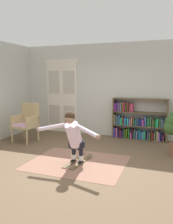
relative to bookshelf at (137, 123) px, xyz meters
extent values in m
plane|color=brown|center=(-0.86, -2.39, -0.50)|extent=(7.20, 7.20, 0.00)
cube|color=beige|center=(-0.86, 0.21, 0.95)|extent=(6.00, 0.10, 2.90)
cube|color=silver|center=(-2.85, 0.16, 0.67)|extent=(0.55, 0.04, 2.35)
cube|color=#BCB3A5|center=(-2.85, 0.14, 1.19)|extent=(0.41, 0.01, 0.76)
cube|color=#BCB3A5|center=(-2.85, 0.14, 0.08)|extent=(0.41, 0.01, 0.64)
cube|color=silver|center=(-2.30, 0.16, 0.67)|extent=(0.55, 0.04, 2.35)
cube|color=#BCB3A5|center=(-2.30, 0.14, 1.19)|extent=(0.41, 0.01, 0.76)
cube|color=#BCB3A5|center=(-2.30, 0.14, 0.08)|extent=(0.41, 0.01, 0.64)
cube|color=silver|center=(-2.57, 0.16, 1.90)|extent=(1.22, 0.04, 0.10)
cube|color=#946755|center=(-0.91, -2.46, -0.50)|extent=(2.05, 1.65, 0.01)
cube|color=brown|center=(-0.71, 0.00, 0.11)|extent=(0.04, 0.30, 1.24)
cube|color=brown|center=(0.85, 0.00, 0.11)|extent=(0.04, 0.30, 1.24)
cube|color=brown|center=(0.07, 0.00, -0.49)|extent=(1.56, 0.30, 0.02)
cube|color=brown|center=(0.07, 0.00, -0.09)|extent=(1.56, 0.30, 0.02)
cube|color=brown|center=(0.07, 0.00, 0.32)|extent=(1.56, 0.30, 0.02)
cube|color=brown|center=(0.07, 0.00, 0.72)|extent=(1.56, 0.30, 0.02)
cube|color=#3D3CCA|center=(-0.67, 0.00, -0.34)|extent=(0.05, 0.21, 0.30)
cube|color=#CC568C|center=(-0.60, -0.01, -0.33)|extent=(0.04, 0.21, 0.30)
cube|color=#362657|center=(-0.55, -0.01, -0.36)|extent=(0.03, 0.22, 0.25)
cube|color=maroon|center=(-0.49, 0.01, -0.36)|extent=(0.04, 0.23, 0.25)
cube|color=navy|center=(-0.43, -0.01, -0.38)|extent=(0.05, 0.17, 0.22)
cube|color=#2A4E23|center=(-0.36, -0.01, -0.35)|extent=(0.04, 0.23, 0.27)
cube|color=olive|center=(-0.30, 0.01, -0.34)|extent=(0.05, 0.21, 0.28)
cube|color=#1E6224|center=(-0.24, 0.01, -0.33)|extent=(0.05, 0.18, 0.30)
cube|color=#D059CE|center=(-0.17, 0.01, -0.39)|extent=(0.05, 0.23, 0.19)
cube|color=#511626|center=(-0.12, 0.00, -0.34)|extent=(0.04, 0.18, 0.30)
cube|color=#20594A|center=(-0.06, 0.01, -0.35)|extent=(0.05, 0.22, 0.26)
cube|color=#7870B3|center=(0.01, 0.00, -0.36)|extent=(0.04, 0.23, 0.25)
cube|color=#15786D|center=(0.07, 0.00, -0.34)|extent=(0.05, 0.14, 0.29)
cube|color=blue|center=(0.13, 0.01, -0.38)|extent=(0.03, 0.19, 0.22)
cube|color=teal|center=(0.18, 0.01, -0.37)|extent=(0.05, 0.17, 0.23)
cube|color=#3DB299|center=(0.23, 0.01, -0.35)|extent=(0.03, 0.19, 0.27)
cube|color=#0E4F19|center=(0.26, -0.02, -0.37)|extent=(0.03, 0.14, 0.24)
cube|color=#463695|center=(0.32, -0.01, -0.35)|extent=(0.05, 0.15, 0.27)
cube|color=#375226|center=(0.38, 0.01, -0.37)|extent=(0.05, 0.21, 0.23)
cube|color=maroon|center=(0.45, -0.01, -0.35)|extent=(0.03, 0.15, 0.26)
cube|color=maroon|center=(0.48, 0.01, -0.38)|extent=(0.04, 0.22, 0.21)
cube|color=#587346|center=(0.53, 0.00, -0.36)|extent=(0.04, 0.20, 0.26)
cube|color=tan|center=(0.60, 0.02, -0.34)|extent=(0.05, 0.21, 0.29)
cube|color=#9352B7|center=(0.65, -0.01, -0.36)|extent=(0.05, 0.23, 0.24)
cube|color=navy|center=(0.70, -0.01, -0.37)|extent=(0.05, 0.14, 0.23)
cube|color=brown|center=(0.76, 0.00, -0.39)|extent=(0.05, 0.15, 0.19)
cube|color=#696A44|center=(-0.67, -0.02, 0.07)|extent=(0.05, 0.17, 0.29)
cube|color=#364A67|center=(-0.60, 0.01, 0.05)|extent=(0.05, 0.20, 0.26)
cube|color=navy|center=(-0.54, -0.02, 0.06)|extent=(0.06, 0.19, 0.28)
cube|color=#1C995C|center=(-0.47, -0.02, 0.02)|extent=(0.06, 0.18, 0.21)
cube|color=brown|center=(-0.41, -0.01, 0.04)|extent=(0.05, 0.19, 0.24)
cube|color=#2469AA|center=(-0.34, -0.02, 0.03)|extent=(0.06, 0.23, 0.21)
cube|color=#30C4A5|center=(-0.27, -0.02, 0.02)|extent=(0.04, 0.23, 0.20)
cube|color=#9382D8|center=(-0.22, 0.02, 0.01)|extent=(0.05, 0.22, 0.19)
cube|color=#D86B4D|center=(-0.16, 0.00, 0.04)|extent=(0.05, 0.24, 0.25)
cube|color=#457D49|center=(-0.10, 0.01, 0.02)|extent=(0.04, 0.16, 0.20)
cube|color=#275D70|center=(-0.03, 0.00, 0.01)|extent=(0.04, 0.17, 0.18)
cube|color=#2A3A55|center=(0.03, -0.01, 0.03)|extent=(0.05, 0.19, 0.22)
cube|color=#1D2E9E|center=(0.09, -0.01, 0.01)|extent=(0.04, 0.16, 0.19)
cube|color=#A045A3|center=(0.17, -0.01, 0.01)|extent=(0.07, 0.18, 0.18)
cube|color=#435B9D|center=(0.25, -0.02, 0.06)|extent=(0.06, 0.17, 0.29)
cube|color=#1D8446|center=(0.32, 0.00, 0.04)|extent=(0.05, 0.18, 0.23)
cube|color=#47714A|center=(0.39, 0.00, 0.07)|extent=(0.04, 0.16, 0.29)
cube|color=#484F32|center=(0.46, 0.00, 0.03)|extent=(0.05, 0.19, 0.22)
cube|color=#156C18|center=(0.53, 0.02, 0.02)|extent=(0.04, 0.22, 0.19)
cube|color=#21D699|center=(0.58, -0.01, 0.04)|extent=(0.04, 0.19, 0.25)
cube|color=#465824|center=(0.65, 0.02, 0.04)|extent=(0.04, 0.19, 0.25)
cube|color=#365E66|center=(0.69, 0.00, 0.06)|extent=(0.04, 0.23, 0.29)
cube|color=slate|center=(0.73, 0.00, 0.04)|extent=(0.03, 0.18, 0.24)
cube|color=slate|center=(0.79, 0.02, 0.07)|extent=(0.05, 0.15, 0.29)
cube|color=purple|center=(-0.67, 0.01, 0.45)|extent=(0.06, 0.15, 0.25)
cube|color=#41236F|center=(-0.60, 0.00, 0.47)|extent=(0.03, 0.19, 0.29)
cube|color=#573F61|center=(-0.55, 0.00, 0.46)|extent=(0.04, 0.24, 0.27)
cube|color=slate|center=(-0.50, -0.01, 0.46)|extent=(0.04, 0.17, 0.28)
cube|color=brown|center=(-0.45, 0.01, 0.47)|extent=(0.03, 0.15, 0.29)
cube|color=#D03353|center=(-0.39, 0.02, 0.47)|extent=(0.03, 0.21, 0.29)
cube|color=#495028|center=(-0.33, 0.00, 0.47)|extent=(0.03, 0.18, 0.28)
cube|color=maroon|center=(-0.28, 0.00, 0.47)|extent=(0.04, 0.15, 0.29)
cube|color=#994851|center=(-0.21, 0.00, 0.44)|extent=(0.04, 0.15, 0.23)
cube|color=#C9355C|center=(-0.16, 0.01, 0.45)|extent=(0.07, 0.19, 0.24)
cylinder|color=tan|center=(-3.27, -1.63, -0.29)|extent=(0.05, 0.05, 0.42)
cylinder|color=tan|center=(-2.75, -1.67, -0.29)|extent=(0.05, 0.05, 0.42)
cylinder|color=tan|center=(-3.23, -1.11, -0.29)|extent=(0.05, 0.05, 0.42)
cylinder|color=tan|center=(-2.72, -1.15, -0.29)|extent=(0.05, 0.05, 0.42)
cube|color=tan|center=(-2.99, -1.39, -0.05)|extent=(0.64, 0.64, 0.06)
cube|color=#E4ABDF|center=(-2.99, -1.39, 0.00)|extent=(0.57, 0.57, 0.04)
cube|color=tan|center=(-2.97, -1.12, 0.30)|extent=(0.60, 0.10, 0.60)
cube|color=tan|center=(-3.26, -1.37, 0.12)|extent=(0.10, 0.56, 0.28)
cube|color=tan|center=(-2.72, -1.41, 0.12)|extent=(0.10, 0.56, 0.28)
sphere|color=#2F5124|center=(0.99, -1.27, 0.33)|extent=(0.30, 0.30, 0.30)
sphere|color=#2F5124|center=(0.97, -1.26, 0.18)|extent=(0.36, 0.36, 0.36)
cube|color=brown|center=(-1.00, -2.45, -0.49)|extent=(0.19, 0.86, 0.01)
cube|color=brown|center=(-0.96, -2.05, -0.46)|extent=(0.10, 0.12, 0.06)
cube|color=black|center=(-1.00, -2.47, -0.47)|extent=(0.09, 0.13, 0.04)
cube|color=brown|center=(-0.82, -2.47, -0.49)|extent=(0.19, 0.86, 0.01)
cube|color=brown|center=(-0.78, -2.07, -0.46)|extent=(0.10, 0.12, 0.06)
cube|color=black|center=(-0.83, -2.49, -0.47)|extent=(0.09, 0.13, 0.04)
cylinder|color=white|center=(-1.00, -2.45, -0.38)|extent=(0.12, 0.12, 0.10)
cylinder|color=black|center=(-1.00, -2.45, -0.18)|extent=(0.10, 0.10, 0.30)
cylinder|color=black|center=(-1.01, -2.48, -0.08)|extent=(0.12, 0.12, 0.22)
cylinder|color=white|center=(-0.82, -2.47, -0.38)|extent=(0.12, 0.12, 0.10)
cylinder|color=black|center=(-0.82, -2.47, -0.18)|extent=(0.10, 0.10, 0.30)
cylinder|color=black|center=(-0.83, -2.50, -0.08)|extent=(0.12, 0.12, 0.22)
cube|color=black|center=(-0.92, -2.49, -0.09)|extent=(0.32, 0.21, 0.14)
cylinder|color=silver|center=(-0.93, -2.60, 0.15)|extent=(0.33, 0.50, 0.59)
sphere|color=#A47E62|center=(-0.95, -2.76, 0.52)|extent=(0.22, 0.22, 0.20)
sphere|color=#382619|center=(-0.95, -2.75, 0.56)|extent=(0.23, 0.23, 0.21)
cylinder|color=silver|center=(-1.37, -2.75, 0.31)|extent=(0.59, 0.21, 0.19)
sphere|color=#A47E62|center=(-1.64, -2.82, 0.25)|extent=(0.10, 0.10, 0.09)
cylinder|color=silver|center=(-0.54, -2.85, 0.31)|extent=(0.56, 0.33, 0.19)
sphere|color=#A47E62|center=(-0.28, -2.98, 0.25)|extent=(0.10, 0.10, 0.09)
camera|label=1|loc=(0.97, -6.94, 1.31)|focal=37.32mm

